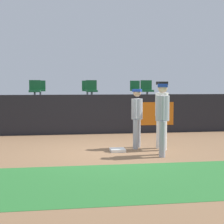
# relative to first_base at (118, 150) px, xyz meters

# --- Properties ---
(ground_plane) EXTENTS (60.00, 60.00, 0.00)m
(ground_plane) POSITION_rel_first_base_xyz_m (-0.22, -0.17, -0.04)
(ground_plane) COLOR brown
(grass_foreground_strip) EXTENTS (18.00, 2.80, 0.01)m
(grass_foreground_strip) POSITION_rel_first_base_xyz_m (-0.22, -2.99, -0.04)
(grass_foreground_strip) COLOR #26662B
(grass_foreground_strip) RESTS_ON ground_plane
(first_base) EXTENTS (0.40, 0.40, 0.08)m
(first_base) POSITION_rel_first_base_xyz_m (0.00, 0.00, 0.00)
(first_base) COLOR white
(first_base) RESTS_ON ground_plane
(player_fielder_home) EXTENTS (0.40, 0.60, 1.90)m
(player_fielder_home) POSITION_rel_first_base_xyz_m (1.28, 0.17, 1.06)
(player_fielder_home) COLOR white
(player_fielder_home) RESTS_ON ground_plane
(player_runner_visitor) EXTENTS (0.43, 0.43, 1.69)m
(player_runner_visitor) POSITION_rel_first_base_xyz_m (0.63, 0.45, 0.94)
(player_runner_visitor) COLOR #9EA3AD
(player_runner_visitor) RESTS_ON ground_plane
(player_coach_visitor) EXTENTS (0.43, 0.50, 1.83)m
(player_coach_visitor) POSITION_rel_first_base_xyz_m (1.02, -0.76, 1.02)
(player_coach_visitor) COLOR #9EA3AD
(player_coach_visitor) RESTS_ON ground_plane
(field_wall) EXTENTS (18.00, 0.26, 1.44)m
(field_wall) POSITION_rel_first_base_xyz_m (-0.21, 3.69, 0.68)
(field_wall) COLOR black
(field_wall) RESTS_ON ground_plane
(bleacher_platform) EXTENTS (18.00, 4.80, 1.15)m
(bleacher_platform) POSITION_rel_first_base_xyz_m (-0.22, 6.26, 0.53)
(bleacher_platform) COLOR #59595E
(bleacher_platform) RESTS_ON ground_plane
(seat_back_center) EXTENTS (0.46, 0.44, 0.84)m
(seat_back_center) POSITION_rel_first_base_xyz_m (-0.24, 6.93, 1.58)
(seat_back_center) COLOR #4C4C51
(seat_back_center) RESTS_ON bleacher_platform
(seat_front_center) EXTENTS (0.44, 0.44, 0.84)m
(seat_front_center) POSITION_rel_first_base_xyz_m (-0.21, 5.13, 1.58)
(seat_front_center) COLOR #4C4C51
(seat_front_center) RESTS_ON bleacher_platform
(seat_front_right) EXTENTS (0.47, 0.44, 0.84)m
(seat_front_right) POSITION_rel_first_base_xyz_m (2.10, 5.14, 1.58)
(seat_front_right) COLOR #4C4C51
(seat_front_right) RESTS_ON bleacher_platform
(seat_front_left) EXTENTS (0.45, 0.44, 0.84)m
(seat_front_left) POSITION_rel_first_base_xyz_m (-2.47, 5.13, 1.58)
(seat_front_left) COLOR #4C4C51
(seat_front_left) RESTS_ON bleacher_platform
(seat_back_right) EXTENTS (0.45, 0.44, 0.84)m
(seat_back_right) POSITION_rel_first_base_xyz_m (2.01, 6.93, 1.58)
(seat_back_right) COLOR #4C4C51
(seat_back_right) RESTS_ON bleacher_platform
(seat_back_left) EXTENTS (0.45, 0.44, 0.84)m
(seat_back_left) POSITION_rel_first_base_xyz_m (-2.33, 6.93, 1.58)
(seat_back_left) COLOR #4C4C51
(seat_back_left) RESTS_ON bleacher_platform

